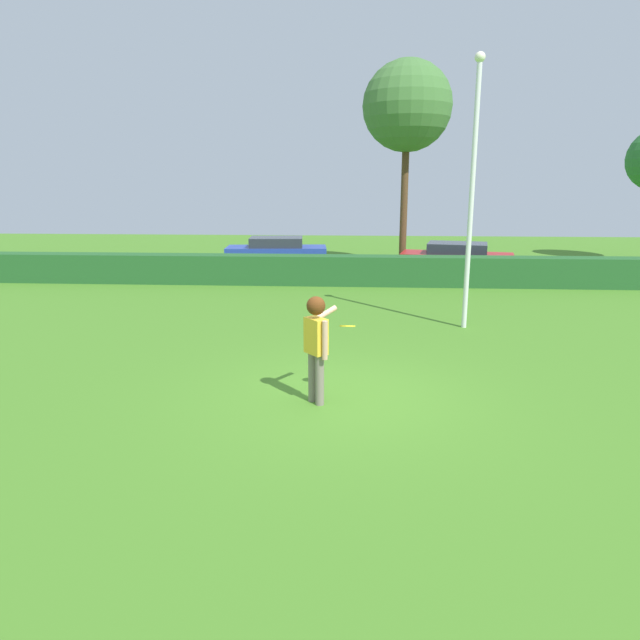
% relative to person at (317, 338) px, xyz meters
% --- Properties ---
extents(ground_plane, '(60.00, 60.00, 0.00)m').
position_rel_person_xyz_m(ground_plane, '(0.43, 0.27, -1.10)').
color(ground_plane, '#467E24').
extents(person, '(0.53, 0.82, 1.77)m').
position_rel_person_xyz_m(person, '(0.00, 0.00, 0.00)').
color(person, gray).
rests_on(person, ground).
extents(frisbee, '(0.26, 0.26, 0.08)m').
position_rel_person_xyz_m(frisbee, '(0.49, 0.36, 0.11)').
color(frisbee, yellow).
extents(lamppost, '(0.24, 0.24, 6.35)m').
position_rel_person_xyz_m(lamppost, '(3.30, 5.22, 2.39)').
color(lamppost, silver).
rests_on(lamppost, ground).
extents(hedge_row, '(28.84, 0.90, 1.02)m').
position_rel_person_xyz_m(hedge_row, '(0.43, 11.11, -0.59)').
color(hedge_row, '#245927').
rests_on(hedge_row, ground).
extents(parked_car_blue, '(4.33, 2.09, 1.25)m').
position_rel_person_xyz_m(parked_car_blue, '(-2.78, 15.39, -0.41)').
color(parked_car_blue, '#263FA5').
rests_on(parked_car_blue, ground).
extents(parked_car_red, '(4.46, 2.53, 1.25)m').
position_rel_person_xyz_m(parked_car_red, '(4.48, 13.52, -0.41)').
color(parked_car_red, '#B21E1E').
rests_on(parked_car_red, ground).
extents(birch_tree, '(3.54, 3.54, 8.21)m').
position_rel_person_xyz_m(birch_tree, '(2.53, 15.30, 5.30)').
color(birch_tree, brown).
rests_on(birch_tree, ground).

